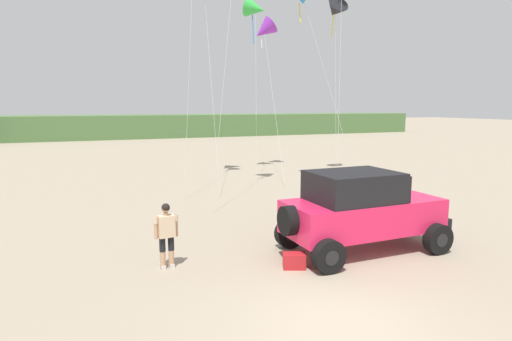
{
  "coord_description": "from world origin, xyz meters",
  "views": [
    {
      "loc": [
        -4.22,
        -6.25,
        4.04
      ],
      "look_at": [
        0.24,
        4.71,
        2.24
      ],
      "focal_mm": 30.07,
      "sensor_mm": 36.0,
      "label": 1
    }
  ],
  "objects_px": {
    "cooler_box": "(294,261)",
    "kite_black_sled": "(255,9)",
    "kite_purple_stunt": "(335,10)",
    "kite_green_box": "(264,30)",
    "jeep": "(361,209)",
    "person_watching": "(166,232)"
  },
  "relations": [
    {
      "from": "person_watching",
      "to": "cooler_box",
      "type": "height_order",
      "value": "person_watching"
    },
    {
      "from": "jeep",
      "to": "kite_black_sled",
      "type": "relative_size",
      "value": 0.47
    },
    {
      "from": "jeep",
      "to": "kite_purple_stunt",
      "type": "distance_m",
      "value": 15.93
    },
    {
      "from": "cooler_box",
      "to": "jeep",
      "type": "bearing_deg",
      "value": 33.51
    },
    {
      "from": "kite_green_box",
      "to": "kite_purple_stunt",
      "type": "xyz_separation_m",
      "value": [
        2.94,
        -3.31,
        0.78
      ]
    },
    {
      "from": "jeep",
      "to": "kite_purple_stunt",
      "type": "xyz_separation_m",
      "value": [
        6.55,
        12.01,
        8.16
      ]
    },
    {
      "from": "kite_black_sled",
      "to": "kite_green_box",
      "type": "bearing_deg",
      "value": 48.36
    },
    {
      "from": "kite_green_box",
      "to": "jeep",
      "type": "bearing_deg",
      "value": -103.26
    },
    {
      "from": "jeep",
      "to": "kite_black_sled",
      "type": "bearing_deg",
      "value": 79.67
    },
    {
      "from": "cooler_box",
      "to": "kite_green_box",
      "type": "relative_size",
      "value": 0.06
    },
    {
      "from": "cooler_box",
      "to": "kite_black_sled",
      "type": "relative_size",
      "value": 0.05
    },
    {
      "from": "cooler_box",
      "to": "kite_black_sled",
      "type": "bearing_deg",
      "value": 93.69
    },
    {
      "from": "jeep",
      "to": "kite_green_box",
      "type": "xyz_separation_m",
      "value": [
        3.61,
        15.32,
        7.38
      ]
    },
    {
      "from": "kite_green_box",
      "to": "kite_purple_stunt",
      "type": "relative_size",
      "value": 0.94
    },
    {
      "from": "person_watching",
      "to": "kite_green_box",
      "type": "xyz_separation_m",
      "value": [
        8.85,
        14.6,
        7.64
      ]
    },
    {
      "from": "jeep",
      "to": "cooler_box",
      "type": "height_order",
      "value": "jeep"
    },
    {
      "from": "cooler_box",
      "to": "kite_purple_stunt",
      "type": "relative_size",
      "value": 0.06
    },
    {
      "from": "cooler_box",
      "to": "kite_green_box",
      "type": "bearing_deg",
      "value": 91.62
    },
    {
      "from": "person_watching",
      "to": "kite_purple_stunt",
      "type": "bearing_deg",
      "value": 43.75
    },
    {
      "from": "kite_green_box",
      "to": "kite_black_sled",
      "type": "height_order",
      "value": "kite_black_sled"
    },
    {
      "from": "cooler_box",
      "to": "kite_black_sled",
      "type": "distance_m",
      "value": 18.02
    },
    {
      "from": "jeep",
      "to": "kite_purple_stunt",
      "type": "relative_size",
      "value": 0.48
    }
  ]
}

